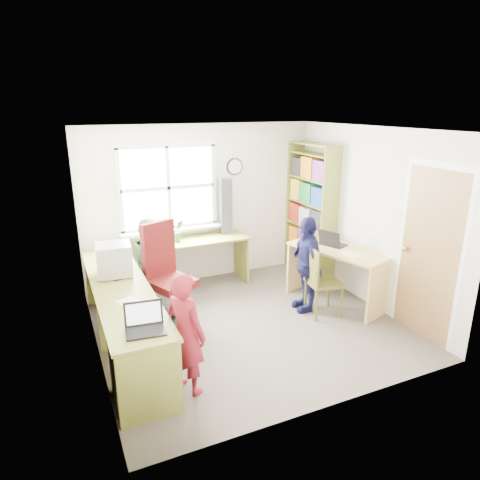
{
  "coord_description": "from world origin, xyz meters",
  "views": [
    {
      "loc": [
        -2.08,
        -4.37,
        2.66
      ],
      "look_at": [
        0.0,
        0.25,
        1.05
      ],
      "focal_mm": 32.0,
      "sensor_mm": 36.0,
      "label": 1
    }
  ],
  "objects_px": {
    "person_red": "(186,334)",
    "person_green": "(152,263)",
    "wooden_chair": "(319,279)",
    "crt_monitor": "(114,260)",
    "bookshelf": "(311,214)",
    "laptop_left": "(145,324)",
    "right_desk": "(338,264)",
    "cd_tower": "(226,206)",
    "potted_plant": "(178,231)",
    "l_desk": "(148,323)",
    "laptop_right": "(332,242)",
    "person_navy": "(307,264)",
    "swivel_chair": "(167,280)"
  },
  "relations": [
    {
      "from": "laptop_right",
      "to": "cd_tower",
      "type": "relative_size",
      "value": 0.48
    },
    {
      "from": "laptop_right",
      "to": "cd_tower",
      "type": "xyz_separation_m",
      "value": [
        -1.07,
        1.27,
        0.34
      ]
    },
    {
      "from": "wooden_chair",
      "to": "cd_tower",
      "type": "bearing_deg",
      "value": 119.59
    },
    {
      "from": "wooden_chair",
      "to": "person_green",
      "type": "distance_m",
      "value": 2.23
    },
    {
      "from": "right_desk",
      "to": "potted_plant",
      "type": "relative_size",
      "value": 4.57
    },
    {
      "from": "swivel_chair",
      "to": "wooden_chair",
      "type": "height_order",
      "value": "swivel_chair"
    },
    {
      "from": "l_desk",
      "to": "laptop_right",
      "type": "xyz_separation_m",
      "value": [
        2.71,
        0.54,
        0.38
      ]
    },
    {
      "from": "l_desk",
      "to": "person_navy",
      "type": "xyz_separation_m",
      "value": [
        2.2,
        0.38,
        0.19
      ]
    },
    {
      "from": "swivel_chair",
      "to": "laptop_right",
      "type": "bearing_deg",
      "value": -31.21
    },
    {
      "from": "laptop_left",
      "to": "right_desk",
      "type": "bearing_deg",
      "value": 26.48
    },
    {
      "from": "wooden_chair",
      "to": "crt_monitor",
      "type": "bearing_deg",
      "value": 175.35
    },
    {
      "from": "wooden_chair",
      "to": "person_green",
      "type": "height_order",
      "value": "person_green"
    },
    {
      "from": "crt_monitor",
      "to": "potted_plant",
      "type": "bearing_deg",
      "value": 47.85
    },
    {
      "from": "l_desk",
      "to": "person_green",
      "type": "height_order",
      "value": "person_green"
    },
    {
      "from": "right_desk",
      "to": "laptop_right",
      "type": "height_order",
      "value": "laptop_right"
    },
    {
      "from": "laptop_right",
      "to": "right_desk",
      "type": "bearing_deg",
      "value": 163.6
    },
    {
      "from": "l_desk",
      "to": "swivel_chair",
      "type": "xyz_separation_m",
      "value": [
        0.43,
        0.83,
        0.1
      ]
    },
    {
      "from": "right_desk",
      "to": "crt_monitor",
      "type": "height_order",
      "value": "crt_monitor"
    },
    {
      "from": "wooden_chair",
      "to": "laptop_right",
      "type": "bearing_deg",
      "value": 49.19
    },
    {
      "from": "bookshelf",
      "to": "laptop_left",
      "type": "relative_size",
      "value": 5.6
    },
    {
      "from": "right_desk",
      "to": "person_green",
      "type": "relative_size",
      "value": 1.19
    },
    {
      "from": "l_desk",
      "to": "wooden_chair",
      "type": "distance_m",
      "value": 2.27
    },
    {
      "from": "right_desk",
      "to": "laptop_right",
      "type": "bearing_deg",
      "value": 77.22
    },
    {
      "from": "crt_monitor",
      "to": "cd_tower",
      "type": "distance_m",
      "value": 2.13
    },
    {
      "from": "bookshelf",
      "to": "right_desk",
      "type": "bearing_deg",
      "value": -102.2
    },
    {
      "from": "person_red",
      "to": "person_green",
      "type": "xyz_separation_m",
      "value": [
        0.13,
        1.94,
        0.01
      ]
    },
    {
      "from": "bookshelf",
      "to": "person_navy",
      "type": "xyz_separation_m",
      "value": [
        -0.76,
        -1.09,
        -0.36
      ]
    },
    {
      "from": "swivel_chair",
      "to": "laptop_right",
      "type": "relative_size",
      "value": 3.09
    },
    {
      "from": "laptop_right",
      "to": "person_red",
      "type": "distance_m",
      "value": 2.76
    },
    {
      "from": "bookshelf",
      "to": "laptop_right",
      "type": "height_order",
      "value": "bookshelf"
    },
    {
      "from": "potted_plant",
      "to": "l_desk",
      "type": "bearing_deg",
      "value": -116.32
    },
    {
      "from": "l_desk",
      "to": "laptop_right",
      "type": "height_order",
      "value": "laptop_right"
    },
    {
      "from": "cd_tower",
      "to": "person_navy",
      "type": "distance_m",
      "value": 1.63
    },
    {
      "from": "l_desk",
      "to": "swivel_chair",
      "type": "distance_m",
      "value": 0.94
    },
    {
      "from": "laptop_left",
      "to": "bookshelf",
      "type": "bearing_deg",
      "value": 40.99
    },
    {
      "from": "person_green",
      "to": "l_desk",
      "type": "bearing_deg",
      "value": -173.02
    },
    {
      "from": "bookshelf",
      "to": "laptop_right",
      "type": "relative_size",
      "value": 5.06
    },
    {
      "from": "person_navy",
      "to": "crt_monitor",
      "type": "bearing_deg",
      "value": -90.37
    },
    {
      "from": "wooden_chair",
      "to": "laptop_right",
      "type": "xyz_separation_m",
      "value": [
        0.44,
        0.38,
        0.33
      ]
    },
    {
      "from": "laptop_right",
      "to": "cd_tower",
      "type": "bearing_deg",
      "value": 18.15
    },
    {
      "from": "cd_tower",
      "to": "person_green",
      "type": "height_order",
      "value": "cd_tower"
    },
    {
      "from": "right_desk",
      "to": "person_green",
      "type": "distance_m",
      "value": 2.54
    },
    {
      "from": "person_red",
      "to": "laptop_left",
      "type": "bearing_deg",
      "value": 61.94
    },
    {
      "from": "right_desk",
      "to": "bookshelf",
      "type": "xyz_separation_m",
      "value": [
        0.24,
        1.09,
        0.43
      ]
    },
    {
      "from": "l_desk",
      "to": "person_navy",
      "type": "distance_m",
      "value": 2.24
    },
    {
      "from": "cd_tower",
      "to": "wooden_chair",
      "type": "bearing_deg",
      "value": -61.11
    },
    {
      "from": "wooden_chair",
      "to": "laptop_left",
      "type": "xyz_separation_m",
      "value": [
        -2.42,
        -0.82,
        0.3
      ]
    },
    {
      "from": "cd_tower",
      "to": "person_navy",
      "type": "height_order",
      "value": "cd_tower"
    },
    {
      "from": "l_desk",
      "to": "crt_monitor",
      "type": "bearing_deg",
      "value": 104.66
    },
    {
      "from": "wooden_chair",
      "to": "person_green",
      "type": "relative_size",
      "value": 0.75
    }
  ]
}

